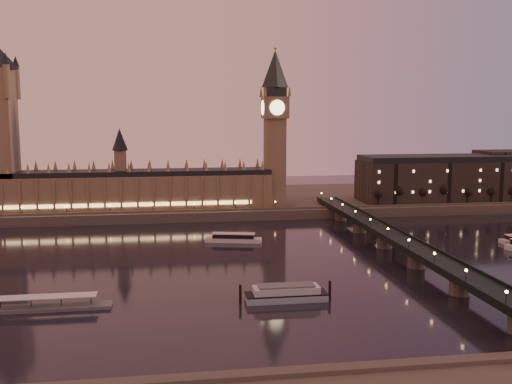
# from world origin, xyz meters

# --- Properties ---
(ground) EXTENTS (700.00, 700.00, 0.00)m
(ground) POSITION_xyz_m (0.00, 0.00, 0.00)
(ground) COLOR black
(ground) RESTS_ON ground
(far_embankment) EXTENTS (560.00, 130.00, 6.00)m
(far_embankment) POSITION_xyz_m (30.00, 165.00, 3.00)
(far_embankment) COLOR #423D35
(far_embankment) RESTS_ON ground
(palace_of_westminster) EXTENTS (180.00, 26.62, 52.00)m
(palace_of_westminster) POSITION_xyz_m (-40.12, 120.99, 21.71)
(palace_of_westminster) COLOR brown
(palace_of_westminster) RESTS_ON ground
(big_ben) EXTENTS (17.68, 17.68, 104.00)m
(big_ben) POSITION_xyz_m (53.99, 120.99, 63.95)
(big_ben) COLOR brown
(big_ben) RESTS_ON ground
(westminster_bridge) EXTENTS (13.20, 260.00, 15.30)m
(westminster_bridge) POSITION_xyz_m (91.61, 0.00, 5.52)
(westminster_bridge) COLOR black
(westminster_bridge) RESTS_ON ground
(city_block) EXTENTS (155.00, 45.00, 34.00)m
(city_block) POSITION_xyz_m (194.94, 130.93, 22.24)
(city_block) COLOR black
(city_block) RESTS_ON ground
(bare_tree_0) EXTENTS (5.43, 5.43, 11.04)m
(bare_tree_0) POSITION_xyz_m (121.20, 109.00, 14.22)
(bare_tree_0) COLOR black
(bare_tree_0) RESTS_ON ground
(bare_tree_1) EXTENTS (5.43, 5.43, 11.04)m
(bare_tree_1) POSITION_xyz_m (137.27, 109.00, 14.22)
(bare_tree_1) COLOR black
(bare_tree_1) RESTS_ON ground
(bare_tree_2) EXTENTS (5.43, 5.43, 11.04)m
(bare_tree_2) POSITION_xyz_m (153.34, 109.00, 14.22)
(bare_tree_2) COLOR black
(bare_tree_2) RESTS_ON ground
(bare_tree_3) EXTENTS (5.43, 5.43, 11.04)m
(bare_tree_3) POSITION_xyz_m (169.41, 109.00, 14.22)
(bare_tree_3) COLOR black
(bare_tree_3) RESTS_ON ground
(bare_tree_4) EXTENTS (5.43, 5.43, 11.04)m
(bare_tree_4) POSITION_xyz_m (185.48, 109.00, 14.22)
(bare_tree_4) COLOR black
(bare_tree_4) RESTS_ON ground
(bare_tree_5) EXTENTS (5.43, 5.43, 11.04)m
(bare_tree_5) POSITION_xyz_m (201.55, 109.00, 14.22)
(bare_tree_5) COLOR black
(bare_tree_5) RESTS_ON ground
(bare_tree_6) EXTENTS (5.43, 5.43, 11.04)m
(bare_tree_6) POSITION_xyz_m (217.62, 109.00, 14.22)
(bare_tree_6) COLOR black
(bare_tree_6) RESTS_ON ground
(cruise_boat_a) EXTENTS (30.13, 13.17, 4.71)m
(cruise_boat_a) POSITION_xyz_m (17.84, 43.07, 2.08)
(cruise_boat_a) COLOR silver
(cruise_boat_a) RESTS_ON ground
(moored_barge) EXTENTS (34.23, 8.32, 6.27)m
(moored_barge) POSITION_xyz_m (26.49, -54.11, 2.65)
(moored_barge) COLOR #8FA6B7
(moored_barge) RESTS_ON ground
(pontoon_pier) EXTENTS (42.09, 7.02, 11.22)m
(pontoon_pier) POSITION_xyz_m (-56.82, -51.19, 1.21)
(pontoon_pier) COLOR #595B5E
(pontoon_pier) RESTS_ON ground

